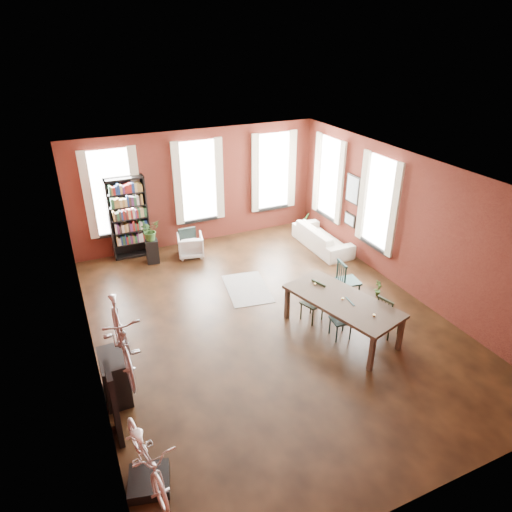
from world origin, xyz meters
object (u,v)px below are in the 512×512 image
white_armchair (190,244)px  bike_trainer (149,481)px  dining_chair_a (341,320)px  console_table (115,377)px  bicycle_floor (143,434)px  bookshelf (129,218)px  cream_sofa (323,234)px  dining_chair_d (348,281)px  plant_stand (152,251)px  dining_chair_b (312,303)px  dining_table (341,316)px  dining_chair_c (388,315)px

white_armchair → bike_trainer: (-2.60, -6.47, -0.26)m
dining_chair_a → console_table: dining_chair_a is taller
console_table → bicycle_floor: bicycle_floor is taller
bookshelf → bike_trainer: size_ratio=4.02×
cream_sofa → dining_chair_d: bearing=159.9°
bike_trainer → plant_stand: size_ratio=0.86×
dining_chair_b → bike_trainer: 4.76m
dining_chair_a → dining_chair_b: size_ratio=0.95×
console_table → cream_sofa: bearing=29.3°
dining_table → white_armchair: 4.93m
dining_chair_b → bike_trainer: dining_chair_b is taller
dining_table → dining_chair_a: size_ratio=2.90×
dining_chair_d → console_table: bearing=106.4°
bike_trainer → bicycle_floor: size_ratio=0.35×
bike_trainer → bicycle_floor: bearing=52.9°
dining_chair_a → dining_chair_c: dining_chair_c is taller
dining_table → dining_chair_a: bearing=-140.8°
bookshelf → plant_stand: bearing=-56.1°
dining_chair_b → cream_sofa: (2.08, 2.93, -0.02)m
bookshelf → plant_stand: bookshelf is taller
cream_sofa → dining_table: bearing=153.3°
bookshelf → bicycle_floor: size_ratio=1.41×
dining_chair_c → bike_trainer: (-5.18, -1.44, -0.36)m
bike_trainer → plant_stand: plant_stand is taller
dining_table → white_armchair: (-1.72, 4.62, -0.06)m
bicycle_floor → dining_table: bearing=16.1°
dining_table → dining_chair_a: (-0.07, -0.10, 0.00)m
bookshelf → cream_sofa: 5.28m
dining_chair_c → bicycle_floor: 5.37m
cream_sofa → console_table: 7.15m
bicycle_floor → console_table: bearing=87.0°
dining_table → dining_chair_c: 0.95m
bookshelf → plant_stand: size_ratio=3.44×
dining_chair_c → plant_stand: size_ratio=1.38×
dining_chair_c → plant_stand: dining_chair_c is taller
dining_chair_a → cream_sofa: bearing=159.9°
dining_chair_b → cream_sofa: bearing=125.5°
dining_chair_b → console_table: size_ratio=1.06×
dining_chair_b → bicycle_floor: bearing=-77.6°
dining_chair_d → plant_stand: size_ratio=1.56×
dining_table → dining_chair_c: size_ratio=2.65×
cream_sofa → bookshelf: bearing=71.0°
dining_chair_b → plant_stand: size_ratio=1.33×
console_table → plant_stand: bearing=69.9°
dining_chair_c → dining_chair_d: bearing=-14.3°
cream_sofa → dining_chair_a: bearing=153.1°
console_table → bicycle_floor: (0.13, -1.90, 0.54)m
dining_chair_b → plant_stand: dining_chair_b is taller
cream_sofa → bike_trainer: size_ratio=3.81×
cream_sofa → plant_stand: size_ratio=3.26×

